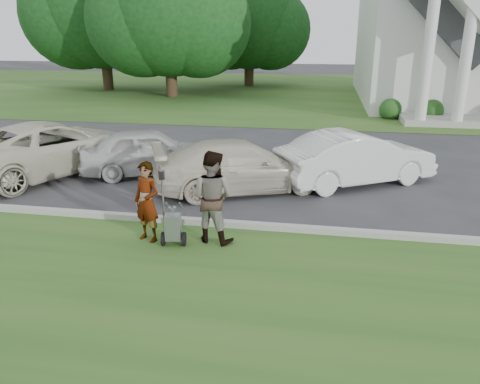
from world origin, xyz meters
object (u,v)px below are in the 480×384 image
(striping_cart, at_px, (173,228))
(car_a, at_px, (51,147))
(person_left, at_px, (147,203))
(car_d, at_px, (356,158))
(church, at_px, (445,1))
(tree_back, at_px, (249,25))
(tree_left, at_px, (168,16))
(parking_meter_near, at_px, (163,195))
(car_c, at_px, (241,166))
(person_right, at_px, (212,197))
(car_b, at_px, (150,151))
(tree_far, at_px, (102,10))

(striping_cart, relative_size, car_a, 0.18)
(person_left, relative_size, car_d, 0.37)
(church, bearing_deg, tree_back, 152.15)
(tree_left, bearing_deg, parking_meter_near, -72.32)
(car_c, height_order, car_d, car_d)
(church, relative_size, striping_cart, 23.95)
(striping_cart, xyz_separation_m, person_left, (-0.58, 0.14, 0.45))
(person_right, distance_m, car_d, 5.49)
(church, xyz_separation_m, striping_cart, (-9.63, -23.67, -5.56))
(car_d, bearing_deg, tree_back, -15.68)
(striping_cart, distance_m, car_b, 5.32)
(church, xyz_separation_m, person_left, (-10.21, -23.53, -5.11))
(car_a, bearing_deg, car_b, -146.89)
(person_right, relative_size, car_c, 0.40)
(tree_far, relative_size, person_left, 6.99)
(person_left, xyz_separation_m, car_a, (-4.70, 4.26, -0.04))
(car_a, relative_size, car_d, 1.26)
(tree_far, height_order, striping_cart, tree_far)
(church, bearing_deg, tree_far, 175.34)
(person_left, bearing_deg, car_d, 69.58)
(person_left, distance_m, car_c, 3.80)
(person_right, relative_size, car_b, 0.46)
(car_b, height_order, car_d, car_d)
(striping_cart, bearing_deg, church, 58.77)
(tree_back, distance_m, car_d, 26.93)
(tree_back, relative_size, parking_meter_near, 6.56)
(tree_far, bearing_deg, car_b, -61.84)
(church, distance_m, tree_far, 23.09)
(parking_meter_near, bearing_deg, church, 66.85)
(person_left, xyz_separation_m, parking_meter_near, (0.25, 0.25, 0.09))
(striping_cart, relative_size, car_b, 0.24)
(church, height_order, car_d, church)
(tree_far, relative_size, car_d, 2.57)
(tree_far, xyz_separation_m, person_left, (12.81, -25.41, -4.86))
(striping_cart, height_order, car_d, car_d)
(striping_cart, bearing_deg, person_right, 17.17)
(parking_meter_near, bearing_deg, tree_back, 95.79)
(tree_left, bearing_deg, car_c, -66.72)
(person_right, bearing_deg, parking_meter_near, 10.92)
(parking_meter_near, height_order, car_a, car_a)
(church, bearing_deg, car_c, -114.04)
(car_d, bearing_deg, church, -48.57)
(car_b, bearing_deg, car_d, -112.83)
(car_b, bearing_deg, tree_back, -21.33)
(car_b, bearing_deg, parking_meter_near, -179.87)
(parking_meter_near, height_order, car_b, parking_meter_near)
(car_b, bearing_deg, tree_far, 4.38)
(car_b, relative_size, car_c, 0.87)
(car_b, bearing_deg, car_c, -133.75)
(church, height_order, parking_meter_near, church)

